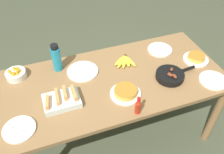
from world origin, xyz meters
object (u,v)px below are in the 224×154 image
Objects in this scene: fruit_bowl_mango at (16,74)px; empty_plate_near_front at (19,129)px; melon_tray at (62,100)px; empty_plate_far_left at (83,71)px; frittata_plate_side at (126,92)px; hot_sauce_bottle at (138,106)px; empty_plate_far_right at (160,50)px; empty_plate_mid_edge at (213,80)px; banana_bunch at (125,61)px; frittata_plate_center at (196,58)px; skillet at (170,76)px; water_bottle at (56,58)px.

empty_plate_near_front is at bearing -91.75° from fruit_bowl_mango.
melon_tray reaches higher than empty_plate_far_left.
hot_sauce_bottle is at bearing -85.15° from frittata_plate_side.
empty_plate_far_right is 0.55m from empty_plate_mid_edge.
melon_tray reaches higher than banana_bunch.
frittata_plate_center is 1.00m from empty_plate_far_left.
empty_plate_mid_edge is at bearing -21.37° from fruit_bowl_mango.
water_bottle reaches higher than skillet.
frittata_plate_center is at bearing -16.49° from banana_bunch.
skillet is at bearing -105.66° from empty_plate_far_right.
empty_plate_mid_edge is 1.38× the size of fruit_bowl_mango.
skillet is 1.58× the size of empty_plate_far_right.
empty_plate_near_front is 0.88× the size of water_bottle.
skillet is 0.36m from frittata_plate_center.
empty_plate_far_right is 1.00× the size of empty_plate_mid_edge.
frittata_plate_center is 1.21m from water_bottle.
banana_bunch is 0.53× the size of skillet.
empty_plate_far_left is 0.61m from hot_sauce_bottle.
banana_bunch is 1.01m from empty_plate_near_front.
empty_plate_far_left is (0.54, 0.42, -0.00)m from empty_plate_near_front.
empty_plate_mid_edge is (-0.02, -0.28, -0.01)m from frittata_plate_center.
melon_tray is 1.21× the size of empty_plate_near_front.
empty_plate_mid_edge is at bearing -26.51° from water_bottle.
frittata_plate_side is at bearing -166.75° from frittata_plate_center.
skillet is 2.19× the size of fruit_bowl_mango.
water_bottle reaches higher than empty_plate_near_front.
water_bottle reaches higher than empty_plate_mid_edge.
empty_plate_mid_edge is (0.96, -0.46, 0.00)m from empty_plate_far_left.
empty_plate_far_left is at bearing 115.20° from hot_sauce_bottle.
banana_bunch is 0.38m from empty_plate_far_right.
skillet is 1.36× the size of empty_plate_far_left.
empty_plate_far_right is (0.38, 0.06, -0.01)m from banana_bunch.
hot_sauce_bottle is (-0.40, -0.23, 0.04)m from skillet.
empty_plate_near_front is at bearing -171.29° from frittata_plate_center.
skillet is 1.63× the size of empty_plate_near_front.
empty_plate_far_right is at bearing 134.47° from frittata_plate_center.
banana_bunch is 0.74m from empty_plate_mid_edge.
empty_plate_far_left is at bearing 123.83° from frittata_plate_side.
frittata_plate_center is 0.98× the size of empty_plate_mid_edge.
frittata_plate_side reaches higher than empty_plate_mid_edge.
banana_bunch is 0.84× the size of empty_plate_far_right.
frittata_plate_side is 0.91× the size of empty_plate_far_left.
frittata_plate_center is at bearing 16.08° from skillet.
banana_bunch is at bearing 126.79° from skillet.
hot_sauce_bottle reaches higher than empty_plate_near_front.
melon_tray is at bearing 171.38° from empty_plate_mid_edge.
hot_sauce_bottle reaches higher than frittata_plate_side.
banana_bunch reaches higher than empty_plate_near_front.
empty_plate_near_front is 1.38m from empty_plate_far_right.
fruit_bowl_mango is (-1.18, 0.43, 0.01)m from skillet.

